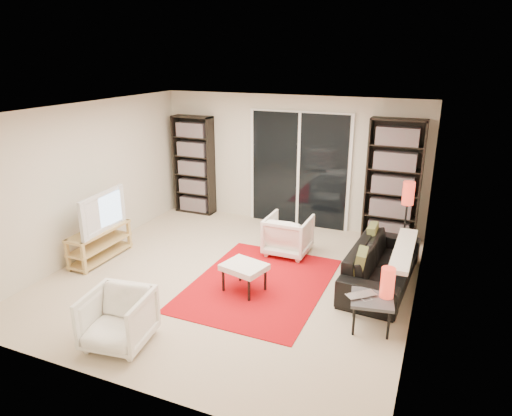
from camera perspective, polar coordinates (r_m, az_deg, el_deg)
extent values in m
plane|color=beige|center=(6.74, -2.98, -8.57)|extent=(5.00, 5.00, 0.00)
cube|color=beige|center=(8.52, 4.21, 5.88)|extent=(5.00, 0.02, 2.40)
cube|color=beige|center=(4.34, -17.83, -8.09)|extent=(5.00, 0.02, 2.40)
cube|color=beige|center=(7.67, -20.25, 3.31)|extent=(0.02, 5.00, 2.40)
cube|color=beige|center=(5.70, 20.09, -1.81)|extent=(0.02, 5.00, 2.40)
cube|color=white|center=(6.03, -3.37, 12.14)|extent=(5.00, 5.00, 0.02)
cube|color=white|center=(8.47, 5.40, 4.72)|extent=(1.92, 0.06, 2.16)
cube|color=black|center=(8.44, 5.33, 4.67)|extent=(1.80, 0.02, 2.10)
cube|color=white|center=(8.43, 5.31, 4.66)|extent=(0.05, 0.02, 2.10)
cube|color=black|center=(9.22, -7.75, 5.32)|extent=(0.80, 0.30, 1.95)
cube|color=maroon|center=(9.21, -7.81, 5.30)|extent=(0.70, 0.22, 1.85)
cube|color=black|center=(8.02, 16.78, 3.20)|extent=(0.90, 0.30, 2.10)
cube|color=maroon|center=(8.00, 16.77, 3.16)|extent=(0.80, 0.22, 2.00)
cube|color=tan|center=(7.51, -19.09, -2.68)|extent=(0.36, 1.13, 0.04)
cube|color=tan|center=(7.59, -18.90, -4.30)|extent=(0.36, 1.13, 0.03)
cube|color=tan|center=(7.66, -18.75, -5.61)|extent=(0.36, 1.13, 0.04)
cube|color=tan|center=(7.35, -22.46, -5.51)|extent=(0.05, 0.05, 0.50)
cube|color=tan|center=(8.05, -17.28, -2.81)|extent=(0.05, 0.05, 0.50)
cube|color=tan|center=(7.15, -20.73, -5.97)|extent=(0.05, 0.05, 0.50)
cube|color=tan|center=(7.87, -15.59, -3.15)|extent=(0.05, 0.05, 0.50)
imported|color=black|center=(7.39, -19.23, -0.37)|extent=(0.22, 1.06, 0.61)
cube|color=#BA090F|center=(6.52, 0.44, -9.48)|extent=(1.80, 2.43, 0.01)
imported|color=black|center=(6.68, 15.45, -6.80)|extent=(0.90, 2.02, 0.58)
imported|color=white|center=(7.37, 4.04, -3.37)|extent=(0.69, 0.71, 0.64)
imported|color=white|center=(5.39, -16.87, -13.14)|extent=(0.77, 0.78, 0.63)
cube|color=white|center=(6.20, -1.48, -7.40)|extent=(0.65, 0.58, 0.08)
cylinder|color=black|center=(6.29, -4.11, -9.06)|extent=(0.04, 0.04, 0.32)
cylinder|color=black|center=(6.54, -2.01, -7.90)|extent=(0.04, 0.04, 0.32)
cylinder|color=black|center=(6.04, -0.88, -10.27)|extent=(0.04, 0.04, 0.32)
cylinder|color=black|center=(6.30, 1.17, -8.99)|extent=(0.04, 0.04, 0.32)
cube|color=#404044|center=(5.57, 14.31, -11.00)|extent=(0.56, 0.56, 0.04)
cylinder|color=black|center=(5.50, 12.13, -13.57)|extent=(0.03, 0.03, 0.38)
cylinder|color=black|center=(5.83, 12.21, -11.58)|extent=(0.03, 0.03, 0.38)
cylinder|color=black|center=(5.52, 16.23, -13.81)|extent=(0.03, 0.03, 0.38)
cylinder|color=black|center=(5.85, 16.05, -11.81)|extent=(0.03, 0.03, 0.38)
imported|color=silver|center=(5.52, 13.28, -10.80)|extent=(0.42, 0.41, 0.03)
cylinder|color=red|center=(5.55, 16.12, -8.94)|extent=(0.16, 0.16, 0.36)
cylinder|color=black|center=(7.55, 17.66, -6.23)|extent=(0.19, 0.19, 0.03)
cylinder|color=black|center=(7.37, 18.01, -2.92)|extent=(0.03, 0.03, 0.97)
cylinder|color=red|center=(7.18, 18.52, 1.76)|extent=(0.17, 0.17, 0.35)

